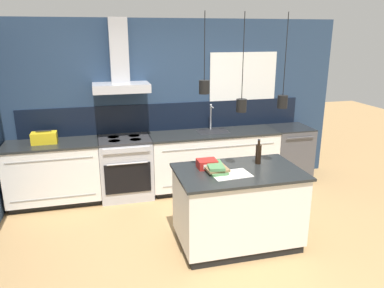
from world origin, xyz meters
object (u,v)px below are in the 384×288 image
book_stack (215,168)px  yellow_toolbox (44,138)px  red_supply_box (207,164)px  dishwasher (288,153)px  oven_range (126,167)px  bottle_on_island (258,154)px

book_stack → yellow_toolbox: 2.56m
book_stack → red_supply_box: red_supply_box is taller
red_supply_box → yellow_toolbox: bearing=141.6°
dishwasher → yellow_toolbox: size_ratio=2.68×
oven_range → dishwasher: size_ratio=1.00×
dishwasher → book_stack: (-1.82, -1.64, 0.50)m
oven_range → book_stack: size_ratio=2.59×
yellow_toolbox → oven_range: bearing=-0.2°
oven_range → yellow_toolbox: 1.22m
dishwasher → yellow_toolbox: bearing=180.0°
dishwasher → book_stack: 2.50m
oven_range → bottle_on_island: 2.16m
bottle_on_island → red_supply_box: bearing=179.9°
oven_range → red_supply_box: size_ratio=4.17×
dishwasher → red_supply_box: (-1.88, -1.51, 0.50)m
dishwasher → red_supply_box: 2.47m
oven_range → yellow_toolbox: (-1.10, 0.00, 0.54)m
bottle_on_island → book_stack: (-0.57, -0.12, -0.08)m
bottle_on_island → yellow_toolbox: bottle_on_island is taller
oven_range → dishwasher: bearing=0.1°
oven_range → book_stack: bearing=-61.9°
book_stack → red_supply_box: size_ratio=1.61×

